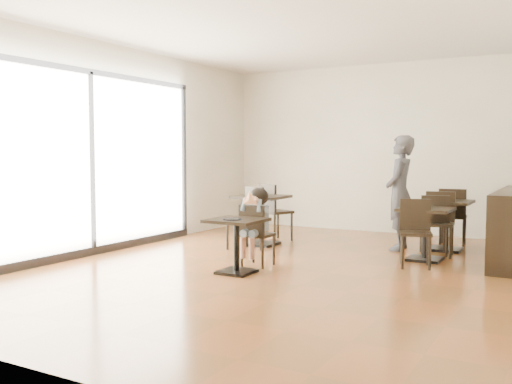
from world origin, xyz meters
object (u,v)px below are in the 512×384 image
Objects in this scene: child at (258,227)px; cafe_table_left at (261,220)px; cafe_table_mid at (425,234)px; chair_left_a at (276,212)px; child_table at (237,246)px; adult_patron at (400,193)px; cafe_table_back at (446,225)px; child_chair at (258,235)px; chair_mid_a at (434,225)px; chair_mid_b at (416,234)px; chair_back_a at (453,217)px; chair_left_b at (244,219)px; chair_back_b at (439,224)px.

child is 1.28× the size of cafe_table_left.
cafe_table_mid is 2.74m from chair_left_a.
child_table is 0.93× the size of cafe_table_mid.
adult_patron is 0.88m from cafe_table_back.
child_chair is 2.77m from chair_mid_a.
chair_mid_b is 2.10m from chair_back_a.
child is at bearing 90.00° from child_table.
cafe_table_mid is 0.56m from chair_mid_a.
adult_patron is 1.03m from cafe_table_mid.
child_table is at bearing 55.16° from chair_back_a.
chair_left_b is 1.05× the size of chair_back_a.
adult_patron reaches higher than child_chair.
chair_mid_b reaches higher than cafe_table_mid.
chair_mid_b is 0.95× the size of chair_back_a.
chair_back_b is at bearing 114.13° from chair_mid_a.
child_table is 2.75m from chair_left_a.
cafe_table_left is at bearing -160.87° from cafe_table_back.
chair_left_b is at bearing -151.36° from cafe_table_back.
chair_left_b reaches higher than chair_mid_b.
chair_back_b is at bearing 62.87° from adult_patron.
cafe_table_mid is at bearing -95.21° from cafe_table_back.
chair_left_b is (-0.79, 0.98, -0.03)m from child.
child_table is at bearing -122.94° from cafe_table_back.
chair_left_b is (-0.79, 1.53, 0.15)m from child_table.
child_table is 2.40m from chair_mid_b.
child_chair is 1.02× the size of cafe_table_left.
child_chair is at bearing -128.35° from cafe_table_back.
cafe_table_left is 1.05× the size of cafe_table_back.
chair_left_a is at bearing 90.00° from cafe_table_left.
chair_left_a is at bearing 170.95° from chair_back_b.
chair_back_b is at bearing 67.84° from chair_mid_b.
chair_mid_b is at bearing -93.36° from cafe_table_back.
chair_left_a reaches higher than child_table.
chair_back_a is at bearing 60.38° from chair_left_b.
adult_patron is at bearing 64.30° from child_table.
chair_left_a is 1.05× the size of chair_back_b.
cafe_table_back is 0.56m from chair_back_b.
cafe_table_left is 0.91× the size of chair_mid_b.
chair_left_a is (-2.67, 1.14, 0.04)m from chair_mid_b.
chair_mid_a is 0.91× the size of chair_left_b.
child_chair is at bearing 0.00° from child.
cafe_table_mid is 1.55m from chair_back_a.
cafe_table_back is at bearing 69.69° from chair_mid_b.
child is 2.10m from chair_mid_b.
chair_mid_a is 0.95× the size of chair_back_a.
chair_mid_b is at bearing 81.42° from chair_back_a.
cafe_table_back is at bearing 51.65° from child.
chair_back_a reaches higher than cafe_table_left.
chair_mid_a and chair_mid_b have the same top height.
child reaches higher than chair_left_b.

